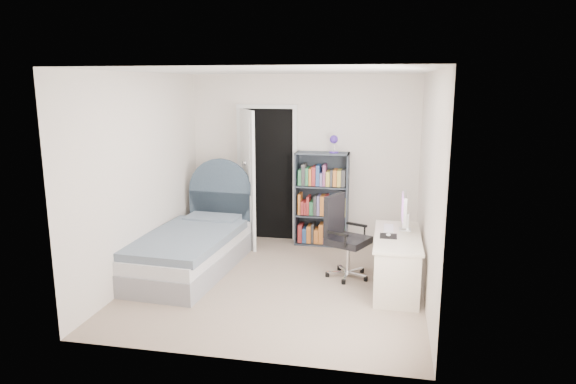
% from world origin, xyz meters
% --- Properties ---
extents(room_shell, '(3.50, 3.70, 2.60)m').
position_xyz_m(room_shell, '(0.00, 0.00, 1.25)').
color(room_shell, gray).
rests_on(room_shell, ground).
extents(door, '(0.92, 0.74, 2.06)m').
position_xyz_m(door, '(-0.69, 1.54, 1.03)').
color(door, black).
rests_on(door, ground).
extents(bed, '(1.13, 2.19, 1.31)m').
position_xyz_m(bed, '(-1.18, 0.27, 0.30)').
color(bed, gray).
rests_on(bed, ground).
extents(nightstand, '(0.44, 0.44, 0.64)m').
position_xyz_m(nightstand, '(-1.26, 1.54, 0.42)').
color(nightstand, tan).
rests_on(nightstand, ground).
extents(floor_lamp, '(0.18, 0.18, 1.27)m').
position_xyz_m(floor_lamp, '(-0.81, 1.39, 0.52)').
color(floor_lamp, silver).
rests_on(floor_lamp, ground).
extents(bookcase, '(0.77, 0.33, 1.64)m').
position_xyz_m(bookcase, '(0.31, 1.63, 0.64)').
color(bookcase, '#3B4450').
rests_on(bookcase, ground).
extents(desk, '(0.53, 1.32, 1.08)m').
position_xyz_m(desk, '(1.40, 0.12, 0.35)').
color(desk, beige).
rests_on(desk, ground).
extents(office_chair, '(0.60, 0.60, 1.02)m').
position_xyz_m(office_chair, '(0.74, 0.39, 0.56)').
color(office_chair, silver).
rests_on(office_chair, ground).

